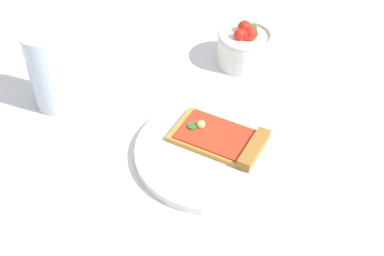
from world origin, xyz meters
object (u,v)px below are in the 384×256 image
(plate, at_px, (212,151))
(salad_bowl, at_px, (245,46))
(pizza_slice_main, at_px, (224,139))
(soda_glass, at_px, (52,73))

(plate, bearing_deg, salad_bowl, -29.46)
(pizza_slice_main, bearing_deg, salad_bowl, -25.84)
(pizza_slice_main, bearing_deg, soda_glass, 54.47)
(plate, height_order, soda_glass, soda_glass)
(plate, distance_m, pizza_slice_main, 0.03)
(pizza_slice_main, xyz_separation_m, salad_bowl, (0.21, -0.10, 0.01))
(pizza_slice_main, height_order, soda_glass, soda_glass)
(pizza_slice_main, bearing_deg, plate, 111.25)
(plate, relative_size, salad_bowl, 2.31)
(salad_bowl, bearing_deg, plate, 150.54)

